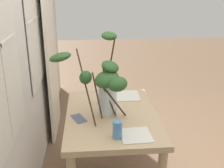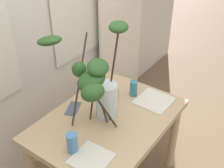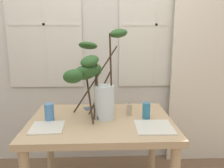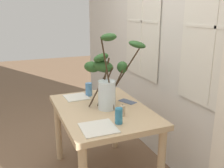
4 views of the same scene
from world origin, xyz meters
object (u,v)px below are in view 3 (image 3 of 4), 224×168
at_px(plate_square_right, 154,127).
at_px(pillar_candle, 129,109).
at_px(dining_table, 101,132).
at_px(drinking_glass_blue_right, 146,111).
at_px(vase_with_branches, 95,80).
at_px(plate_square_left, 47,127).
at_px(drinking_glass_blue_left, 49,112).

relative_size(plate_square_right, pillar_candle, 2.53).
height_order(dining_table, drinking_glass_blue_right, drinking_glass_blue_right).
height_order(dining_table, vase_with_branches, vase_with_branches).
distance_m(dining_table, pillar_candle, 0.30).
relative_size(plate_square_left, pillar_candle, 2.19).
bearing_deg(drinking_glass_blue_right, drinking_glass_blue_left, -178.91).
height_order(drinking_glass_blue_right, plate_square_left, drinking_glass_blue_right).
xyz_separation_m(dining_table, plate_square_left, (-0.39, -0.15, 0.12)).
xyz_separation_m(drinking_glass_blue_right, plate_square_right, (0.02, -0.18, -0.06)).
xyz_separation_m(drinking_glass_blue_right, plate_square_left, (-0.76, -0.16, -0.06)).
distance_m(dining_table, plate_square_left, 0.44).
bearing_deg(dining_table, pillar_candle, 21.95).
bearing_deg(dining_table, drinking_glass_blue_right, 0.89).
bearing_deg(plate_square_right, pillar_candle, 118.81).
relative_size(plate_square_left, plate_square_right, 0.87).
bearing_deg(drinking_glass_blue_right, plate_square_left, -168.17).
bearing_deg(drinking_glass_blue_left, drinking_glass_blue_right, 1.09).
relative_size(vase_with_branches, plate_square_right, 2.67).
bearing_deg(pillar_candle, drinking_glass_blue_left, -170.70).
bearing_deg(plate_square_left, plate_square_right, -1.90).
bearing_deg(vase_with_branches, dining_table, -56.88).
bearing_deg(vase_with_branches, plate_square_right, -29.78).
height_order(plate_square_left, pillar_candle, pillar_candle).
distance_m(drinking_glass_blue_left, pillar_candle, 0.65).
bearing_deg(plate_square_right, drinking_glass_blue_right, 97.60).
relative_size(drinking_glass_blue_left, plate_square_right, 0.52).
bearing_deg(dining_table, vase_with_branches, 123.12).
distance_m(plate_square_left, plate_square_right, 0.78).
relative_size(drinking_glass_blue_right, plate_square_left, 0.56).
relative_size(vase_with_branches, pillar_candle, 6.77).
bearing_deg(plate_square_right, dining_table, 155.41).
xyz_separation_m(drinking_glass_blue_left, plate_square_left, (0.01, -0.14, -0.07)).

